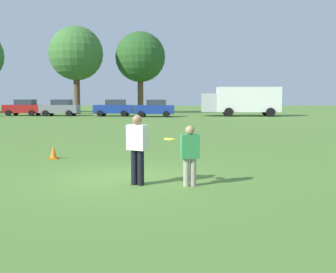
% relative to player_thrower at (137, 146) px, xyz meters
% --- Properties ---
extents(ground_plane, '(180.60, 180.60, 0.00)m').
position_rel_player_thrower_xyz_m(ground_plane, '(-0.30, 0.82, -0.95)').
color(ground_plane, '#517A33').
extents(player_thrower, '(0.54, 0.45, 1.69)m').
position_rel_player_thrower_xyz_m(player_thrower, '(0.00, 0.00, 0.00)').
color(player_thrower, black).
rests_on(player_thrower, ground).
extents(player_defender, '(0.47, 0.32, 1.44)m').
position_rel_player_thrower_xyz_m(player_defender, '(1.25, -0.11, -0.14)').
color(player_defender, gray).
rests_on(player_defender, ground).
extents(frisbee, '(0.27, 0.27, 0.06)m').
position_rel_player_thrower_xyz_m(frisbee, '(0.77, -0.01, 0.16)').
color(frisbee, yellow).
extents(traffic_cone, '(0.32, 0.32, 0.48)m').
position_rel_player_thrower_xyz_m(traffic_cone, '(-3.27, 4.20, -0.72)').
color(traffic_cone, '#D8590C').
rests_on(traffic_cone, ground).
extents(parked_car_mid_left, '(4.27, 2.34, 1.82)m').
position_rel_player_thrower_xyz_m(parked_car_mid_left, '(-16.11, 36.57, -0.03)').
color(parked_car_mid_left, maroon).
rests_on(parked_car_mid_left, ground).
extents(parked_car_center, '(4.27, 2.34, 1.82)m').
position_rel_player_thrower_xyz_m(parked_car_center, '(-11.85, 36.05, -0.03)').
color(parked_car_center, slate).
rests_on(parked_car_center, ground).
extents(parked_car_mid_right, '(4.27, 2.34, 1.82)m').
position_rel_player_thrower_xyz_m(parked_car_mid_right, '(-5.81, 35.67, -0.03)').
color(parked_car_mid_right, navy).
rests_on(parked_car_mid_right, ground).
extents(parked_car_near_right, '(4.27, 2.34, 1.82)m').
position_rel_player_thrower_xyz_m(parked_car_near_right, '(-1.25, 34.15, -0.03)').
color(parked_car_near_right, navy).
rests_on(parked_car_near_right, ground).
extents(box_truck, '(8.59, 3.22, 3.18)m').
position_rel_player_thrower_xyz_m(box_truck, '(8.28, 35.94, 0.80)').
color(box_truck, white).
rests_on(box_truck, ground).
extents(tree_east_birch, '(6.62, 6.62, 10.76)m').
position_rel_player_thrower_xyz_m(tree_east_birch, '(-11.28, 41.64, 6.45)').
color(tree_east_birch, brown).
rests_on(tree_east_birch, ground).
extents(tree_east_oak, '(6.41, 6.41, 10.42)m').
position_rel_player_thrower_xyz_m(tree_east_oak, '(-3.57, 44.01, 6.22)').
color(tree_east_oak, brown).
rests_on(tree_east_oak, ground).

